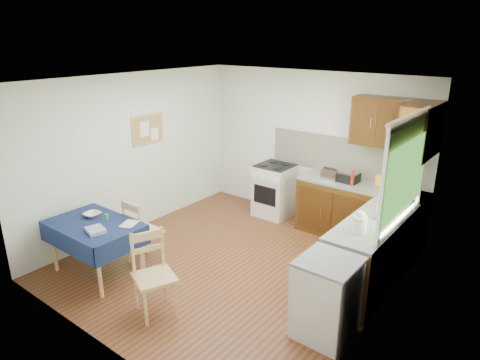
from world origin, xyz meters
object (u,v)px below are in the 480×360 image
Objects in this scene: dish_rack at (384,214)px; toaster at (330,174)px; dining_table at (94,231)px; kettle at (360,223)px; chair_far at (141,230)px; sandwich_press at (349,176)px; chair_near at (153,271)px.

toaster is at bearing 155.88° from dish_rack.
toaster reaches higher than dining_table.
kettle is at bearing 21.75° from dining_table.
chair_far is 2.95m from toaster.
sandwich_press is 0.66× the size of dish_rack.
dish_rack is (1.16, -0.85, -0.06)m from toaster.
dining_table is at bearing -116.74° from sandwich_press.
sandwich_press is at bearing 145.67° from dish_rack.
dish_rack is at bearing 30.39° from dining_table.
dining_table is 0.62m from chair_far.
dining_table is 3.74m from sandwich_press.
chair_near is 2.39m from kettle.
chair_near reaches higher than dining_table.
dining_table is at bearing -153.05° from kettle.
dish_rack is (0.90, -0.95, -0.06)m from sandwich_press.
dining_table is 1.26× the size of chair_near.
dining_table is 3.52m from toaster.
chair_near reaches higher than chair_far.
kettle is (-0.05, -0.64, 0.10)m from dish_rack.
sandwich_press is (2.09, 3.09, 0.36)m from dining_table.
dish_rack is (2.99, 2.14, 0.30)m from dining_table.
chair_far is 0.98× the size of chair_near.
sandwich_press is 1.10× the size of kettle.
toaster is 1.44m from dish_rack.
chair_near is 2.10× the size of dish_rack.
dining_table is 3.69m from dish_rack.
sandwich_press is at bearing 7.35° from chair_near.
toaster is at bearing 53.41° from dining_table.
dish_rack reaches higher than chair_far.
chair_near is 3.20× the size of sandwich_press.
sandwich_press reaches higher than dining_table.
chair_near is 3.81× the size of toaster.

